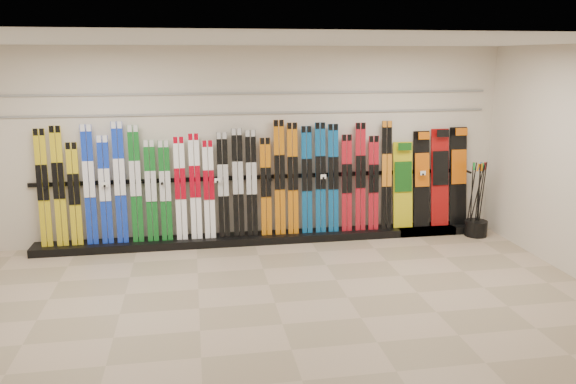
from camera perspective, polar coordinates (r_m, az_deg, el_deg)
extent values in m
plane|color=gray|center=(6.77, -1.33, -11.19)|extent=(8.00, 8.00, 0.00)
plane|color=beige|center=(8.73, -3.80, 4.74)|extent=(8.00, 0.00, 8.00)
plane|color=silver|center=(6.15, -1.48, 15.12)|extent=(8.00, 8.00, 0.00)
cube|color=black|center=(8.88, -2.06, -4.65)|extent=(8.00, 0.40, 0.12)
cube|color=gold|center=(8.86, -23.63, 0.34)|extent=(0.17, 0.18, 1.72)
cube|color=gold|center=(8.81, -22.25, 0.51)|extent=(0.17, 0.18, 1.76)
cube|color=gold|center=(8.78, -20.88, -0.22)|extent=(0.17, 0.16, 1.52)
cube|color=#1332B7|center=(8.72, -19.53, 0.66)|extent=(0.17, 0.18, 1.77)
cube|color=#1332B7|center=(8.70, -18.09, 0.18)|extent=(0.17, 0.17, 1.60)
cube|color=#1332B7|center=(8.66, -16.71, 0.89)|extent=(0.17, 0.18, 1.80)
cube|color=#115E1E|center=(8.63, -15.22, 0.77)|extent=(0.17, 0.18, 1.75)
cube|color=#115E1E|center=(8.63, -13.74, 0.08)|extent=(0.17, 0.16, 1.52)
cube|color=#115E1E|center=(8.62, -12.35, 0.11)|extent=(0.17, 0.16, 1.51)
cube|color=white|center=(8.61, -10.88, 0.33)|extent=(0.17, 0.16, 1.56)
cube|color=white|center=(8.60, -9.41, 0.53)|extent=(0.17, 0.17, 1.60)
cube|color=white|center=(8.61, -8.03, 0.23)|extent=(0.17, 0.16, 1.50)
cube|color=black|center=(8.61, -6.60, 0.67)|extent=(0.17, 0.17, 1.61)
cube|color=black|center=(8.62, -5.11, 0.90)|extent=(0.17, 0.17, 1.66)
cube|color=black|center=(8.64, -3.73, 0.86)|extent=(0.17, 0.17, 1.64)
cube|color=#C0680E|center=(8.68, -2.26, 0.52)|extent=(0.17, 0.16, 1.52)
cube|color=#C0680E|center=(8.69, -0.86, 1.44)|extent=(0.17, 0.18, 1.78)
cube|color=#C0680E|center=(8.72, 0.49, 1.34)|extent=(0.17, 0.18, 1.74)
cube|color=#0C4B84|center=(8.77, 1.93, 1.21)|extent=(0.17, 0.17, 1.68)
cube|color=#0C4B84|center=(8.81, 3.32, 1.43)|extent=(0.17, 0.18, 1.73)
cube|color=#0C4B84|center=(8.86, 4.62, 1.38)|extent=(0.17, 0.17, 1.70)
cube|color=#A2121E|center=(8.93, 5.99, 0.89)|extent=(0.17, 0.16, 1.53)
cube|color=#A2121E|center=(8.98, 7.37, 1.51)|extent=(0.17, 0.18, 1.71)
cube|color=#A2121E|center=(9.06, 8.68, 0.89)|extent=(0.17, 0.16, 1.50)
cube|color=black|center=(9.12, 9.98, 1.66)|extent=(0.17, 0.18, 1.73)
cube|color=gold|center=(9.29, 11.58, 0.70)|extent=(0.32, 0.22, 1.39)
cube|color=black|center=(9.40, 13.40, 1.28)|extent=(0.27, 0.24, 1.55)
cube|color=#990C0C|center=(9.53, 15.17, 1.43)|extent=(0.30, 0.24, 1.58)
cube|color=black|center=(9.67, 16.89, 1.54)|extent=(0.29, 0.25, 1.60)
cylinder|color=black|center=(9.63, 18.54, -3.50)|extent=(0.36, 0.36, 0.25)
cylinder|color=black|center=(9.54, 18.10, -0.60)|extent=(0.09, 0.06, 1.18)
cylinder|color=black|center=(9.47, 18.82, -0.75)|extent=(0.11, 0.07, 1.18)
cylinder|color=black|center=(9.53, 18.70, -0.66)|extent=(0.11, 0.14, 1.17)
cylinder|color=black|center=(9.54, 18.91, -0.66)|extent=(0.09, 0.03, 1.18)
cylinder|color=black|center=(9.60, 19.11, -0.59)|extent=(0.15, 0.14, 1.17)
cylinder|color=black|center=(9.45, 18.52, -0.77)|extent=(0.14, 0.16, 1.17)
cylinder|color=black|center=(9.57, 18.79, -0.61)|extent=(0.05, 0.06, 1.18)
cylinder|color=black|center=(9.53, 18.15, -0.63)|extent=(0.03, 0.05, 1.18)
cube|color=gray|center=(8.65, -3.84, 8.00)|extent=(7.60, 0.02, 0.03)
cube|color=gray|center=(8.62, -3.87, 9.98)|extent=(7.60, 0.02, 0.03)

